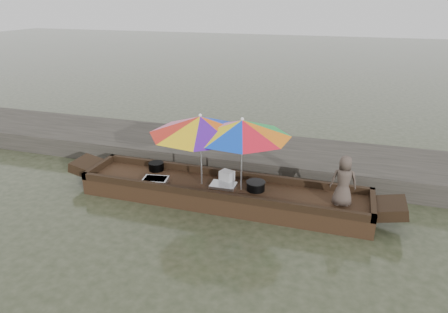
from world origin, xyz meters
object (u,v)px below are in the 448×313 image
(charcoal_grill, at_px, (256,186))
(umbrella_bow, at_px, (201,150))
(boat_hull, at_px, (223,194))
(umbrella_stern, at_px, (242,155))
(tray_crayfish, at_px, (156,180))
(cooking_pot, at_px, (156,166))
(vendor, at_px, (344,181))
(tray_scallop, at_px, (223,185))
(supply_bag, at_px, (227,177))

(charcoal_grill, distance_m, umbrella_bow, 1.36)
(boat_hull, relative_size, umbrella_stern, 3.10)
(tray_crayfish, bearing_deg, charcoal_grill, 7.53)
(cooking_pot, xyz_separation_m, vendor, (4.14, -0.42, 0.41))
(charcoal_grill, relative_size, umbrella_bow, 0.18)
(cooking_pot, distance_m, charcoal_grill, 2.45)
(tray_crayfish, relative_size, umbrella_stern, 0.27)
(cooking_pot, height_order, tray_crayfish, cooking_pot)
(tray_scallop, distance_m, umbrella_bow, 0.89)
(tray_scallop, height_order, umbrella_bow, umbrella_bow)
(supply_bag, xyz_separation_m, umbrella_bow, (-0.49, -0.24, 0.65))
(cooking_pot, bearing_deg, umbrella_bow, -16.59)
(tray_scallop, distance_m, umbrella_stern, 0.84)
(umbrella_stern, bearing_deg, cooking_pot, 170.02)
(tray_crayfish, relative_size, tray_scallop, 1.00)
(supply_bag, distance_m, umbrella_stern, 0.79)
(umbrella_bow, height_order, umbrella_stern, same)
(cooking_pot, relative_size, tray_crayfish, 0.65)
(tray_scallop, xyz_separation_m, charcoal_grill, (0.69, 0.05, 0.06))
(umbrella_stern, bearing_deg, umbrella_bow, 180.00)
(boat_hull, xyz_separation_m, tray_crayfish, (-1.45, -0.22, 0.22))
(tray_crayfish, height_order, vendor, vendor)
(cooking_pot, height_order, umbrella_stern, umbrella_stern)
(supply_bag, bearing_deg, charcoal_grill, -14.84)
(umbrella_bow, bearing_deg, charcoal_grill, 3.06)
(tray_scallop, distance_m, charcoal_grill, 0.69)
(charcoal_grill, distance_m, supply_bag, 0.70)
(cooking_pot, bearing_deg, vendor, -5.73)
(tray_scallop, bearing_deg, tray_crayfish, -170.94)
(boat_hull, distance_m, tray_scallop, 0.21)
(boat_hull, xyz_separation_m, tray_scallop, (0.01, 0.01, 0.21))
(tray_scallop, bearing_deg, cooking_pot, 168.20)
(cooking_pot, relative_size, tray_scallop, 0.65)
(charcoal_grill, bearing_deg, boat_hull, -174.90)
(vendor, bearing_deg, tray_scallop, -5.50)
(tray_scallop, bearing_deg, umbrella_bow, -178.62)
(cooking_pot, distance_m, umbrella_bow, 1.48)
(boat_hull, distance_m, charcoal_grill, 0.75)
(boat_hull, height_order, cooking_pot, cooking_pot)
(boat_hull, bearing_deg, tray_scallop, 43.37)
(tray_scallop, xyz_separation_m, umbrella_stern, (0.39, -0.01, 0.74))
(cooking_pot, height_order, vendor, vendor)
(charcoal_grill, bearing_deg, tray_scallop, -175.76)
(tray_crayfish, distance_m, umbrella_bow, 1.24)
(cooking_pot, relative_size, umbrella_stern, 0.18)
(vendor, bearing_deg, supply_bag, -10.99)
(vendor, distance_m, umbrella_bow, 2.89)
(umbrella_bow, bearing_deg, boat_hull, 0.00)
(charcoal_grill, distance_m, umbrella_stern, 0.75)
(cooking_pot, relative_size, umbrella_bow, 0.16)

